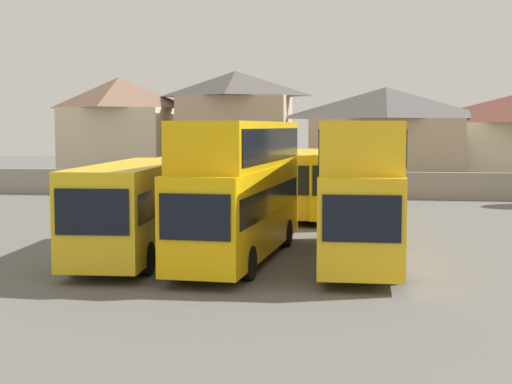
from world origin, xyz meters
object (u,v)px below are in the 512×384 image
(bus_2, at_px, (241,182))
(bus_4, at_px, (198,179))
(house_terrace_right, at_px, (385,138))
(bus_6, at_px, (349,179))
(house_terrace_centre, at_px, (236,129))
(house_terrace_left, at_px, (119,131))
(bus_1, at_px, (136,204))
(bus_3, at_px, (362,183))
(bus_5, at_px, (303,179))

(bus_2, height_order, bus_4, bus_2)
(house_terrace_right, bearing_deg, bus_6, -97.82)
(bus_6, distance_m, house_terrace_centre, 19.79)
(bus_2, bearing_deg, house_terrace_left, -150.58)
(bus_1, relative_size, house_terrace_left, 1.23)
(bus_2, distance_m, bus_3, 4.37)
(bus_3, distance_m, bus_4, 16.96)
(bus_2, xyz_separation_m, bus_3, (4.35, 0.40, -0.00))
(house_terrace_centre, bearing_deg, bus_6, -61.85)
(bus_6, relative_size, house_terrace_centre, 1.31)
(bus_1, distance_m, bus_5, 15.10)
(bus_4, distance_m, house_terrace_left, 20.24)
(bus_5, xyz_separation_m, house_terrace_left, (-16.29, 17.60, 2.47))
(house_terrace_left, xyz_separation_m, house_terrace_right, (21.03, -1.06, -0.50))
(bus_1, height_order, bus_5, bus_1)
(house_terrace_left, bearing_deg, bus_2, -64.38)
(bus_1, xyz_separation_m, bus_2, (3.92, 0.07, 0.84))
(bus_1, distance_m, bus_2, 4.01)
(bus_5, bearing_deg, bus_4, -94.07)
(bus_5, distance_m, bus_6, 2.47)
(bus_3, distance_m, house_terrace_centre, 32.79)
(bus_5, height_order, house_terrace_right, house_terrace_right)
(house_terrace_left, height_order, house_terrace_centre, house_terrace_centre)
(bus_1, distance_m, house_terrace_centre, 31.78)
(bus_5, bearing_deg, house_terrace_right, 163.73)
(bus_1, relative_size, bus_4, 0.99)
(bus_1, height_order, bus_3, bus_3)
(bus_6, distance_m, house_terrace_left, 25.80)
(bus_5, height_order, house_terrace_centre, house_terrace_centre)
(house_terrace_right, bearing_deg, bus_5, -105.98)
(bus_2, bearing_deg, bus_5, 179.57)
(bus_6, bearing_deg, house_terrace_left, -128.61)
(house_terrace_left, bearing_deg, bus_3, -58.02)
(bus_6, height_order, house_terrace_left, house_terrace_left)
(bus_4, relative_size, bus_5, 0.99)
(bus_3, xyz_separation_m, bus_6, (-0.83, 13.86, -0.83))
(bus_5, distance_m, house_terrace_right, 17.31)
(house_terrace_left, bearing_deg, bus_5, -47.20)
(bus_4, relative_size, house_terrace_right, 0.94)
(bus_4, xyz_separation_m, house_terrace_right, (10.69, 16.14, 2.05))
(bus_6, bearing_deg, bus_3, 7.86)
(bus_5, relative_size, house_terrace_left, 1.26)
(bus_4, bearing_deg, bus_1, -0.66)
(house_terrace_right, bearing_deg, bus_2, -100.66)
(bus_1, xyz_separation_m, bus_5, (4.97, 14.26, -0.00))
(house_terrace_left, relative_size, house_terrace_centre, 0.96)
(bus_1, relative_size, house_terrace_right, 0.94)
(bus_3, xyz_separation_m, house_terrace_right, (1.43, 30.32, 1.12))
(bus_3, height_order, house_terrace_centre, house_terrace_centre)
(house_terrace_left, bearing_deg, bus_6, -43.05)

